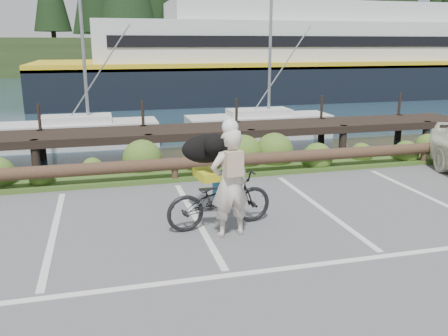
# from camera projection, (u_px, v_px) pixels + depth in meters

# --- Properties ---
(ground) EXTENTS (72.00, 72.00, 0.00)m
(ground) POSITION_uv_depth(u_px,v_px,m) (221.00, 264.00, 7.27)
(ground) COLOR #535355
(harbor_backdrop) EXTENTS (170.00, 160.00, 30.00)m
(harbor_backdrop) POSITION_uv_depth(u_px,v_px,m) (111.00, 63.00, 80.80)
(harbor_backdrop) COLOR #1A3040
(harbor_backdrop) RESTS_ON ground
(vegetation_strip) EXTENTS (34.00, 1.60, 0.10)m
(vegetation_strip) POSITION_uv_depth(u_px,v_px,m) (171.00, 172.00, 12.22)
(vegetation_strip) COLOR #3D5B21
(vegetation_strip) RESTS_ON ground
(log_rail) EXTENTS (32.00, 0.30, 0.60)m
(log_rail) POSITION_uv_depth(u_px,v_px,m) (175.00, 182.00, 11.57)
(log_rail) COLOR #443021
(log_rail) RESTS_ON ground
(bicycle) EXTENTS (2.09, 0.97, 1.06)m
(bicycle) POSITION_uv_depth(u_px,v_px,m) (220.00, 199.00, 8.64)
(bicycle) COLOR black
(bicycle) RESTS_ON ground
(cyclist) EXTENTS (0.75, 0.55, 1.91)m
(cyclist) POSITION_uv_depth(u_px,v_px,m) (230.00, 183.00, 8.11)
(cyclist) COLOR beige
(cyclist) RESTS_ON ground
(dog) EXTENTS (0.60, 1.02, 0.56)m
(dog) POSITION_uv_depth(u_px,v_px,m) (207.00, 149.00, 9.01)
(dog) COLOR black
(dog) RESTS_ON bicycle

